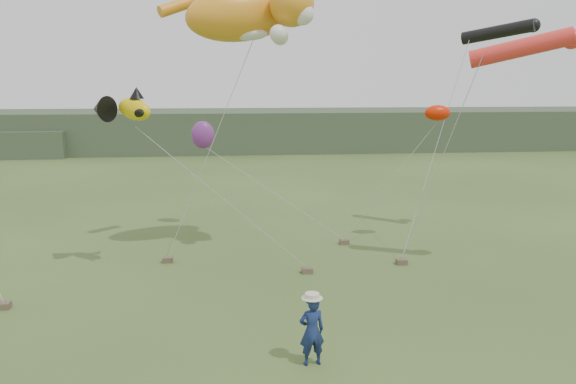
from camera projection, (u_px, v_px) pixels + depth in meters
The scene contains 8 objects.
ground at pixel (325, 331), 15.69m from camera, with size 120.00×120.00×0.00m, color #385123.
headland at pixel (223, 131), 58.62m from camera, with size 90.00×13.00×4.00m.
festival_attendant at pixel (312, 331), 13.68m from camera, with size 0.64×0.42×1.76m, color navy.
sandbag_anchors at pixel (256, 266), 21.01m from camera, with size 13.87×6.15×0.20m.
cat_kite at pixel (252, 13), 20.79m from camera, with size 5.82×3.48×2.62m.
fish_kite at pixel (122, 108), 19.37m from camera, with size 2.55×1.66×1.25m.
tube_kites at pixel (518, 39), 20.90m from camera, with size 4.78×7.10×2.16m.
misc_kites at pixel (274, 128), 25.06m from camera, with size 10.87×4.37×2.11m.
Camera 1 is at (-2.56, -14.47, 6.83)m, focal length 35.00 mm.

